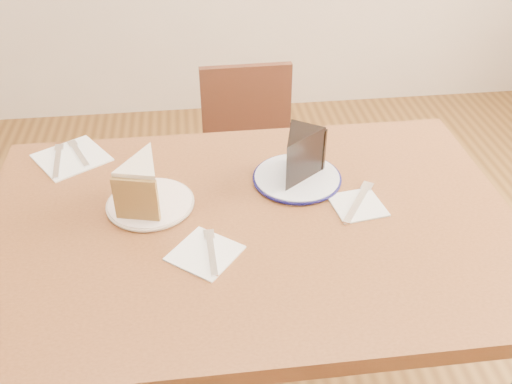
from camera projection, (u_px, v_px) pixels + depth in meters
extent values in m
cube|color=#562F17|center=(250.00, 227.00, 1.28)|extent=(1.20, 0.80, 0.04)
cylinder|color=#35190F|center=(61.00, 266.00, 1.72)|extent=(0.06, 0.06, 0.71)
cylinder|color=#35190F|center=(406.00, 238.00, 1.83)|extent=(0.06, 0.06, 0.71)
cube|color=#381A10|center=(253.00, 180.00, 2.01)|extent=(0.38, 0.38, 0.04)
cylinder|color=#381A10|center=(287.00, 198.00, 2.28)|extent=(0.03, 0.03, 0.39)
cylinder|color=#381A10|center=(207.00, 205.00, 2.24)|extent=(0.03, 0.03, 0.39)
cylinder|color=#381A10|center=(304.00, 251.00, 2.02)|extent=(0.03, 0.03, 0.39)
cylinder|color=#381A10|center=(214.00, 260.00, 1.98)|extent=(0.03, 0.03, 0.39)
cube|color=#381A10|center=(246.00, 110.00, 2.03)|extent=(0.32, 0.03, 0.34)
cylinder|color=white|center=(150.00, 204.00, 1.31)|extent=(0.19, 0.19, 0.01)
cylinder|color=white|center=(297.00, 178.00, 1.39)|extent=(0.21, 0.21, 0.01)
cube|color=white|center=(205.00, 253.00, 1.18)|extent=(0.17, 0.17, 0.00)
cube|color=white|center=(358.00, 205.00, 1.31)|extent=(0.13, 0.13, 0.00)
cube|color=white|center=(72.00, 158.00, 1.48)|extent=(0.22, 0.22, 0.00)
cube|color=silver|center=(212.00, 252.00, 1.17)|extent=(0.02, 0.14, 0.00)
cube|color=white|center=(358.00, 202.00, 1.31)|extent=(0.11, 0.15, 0.00)
cube|color=silver|center=(79.00, 153.00, 1.49)|extent=(0.07, 0.13, 0.00)
cube|color=silver|center=(57.00, 161.00, 1.46)|extent=(0.03, 0.16, 0.00)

